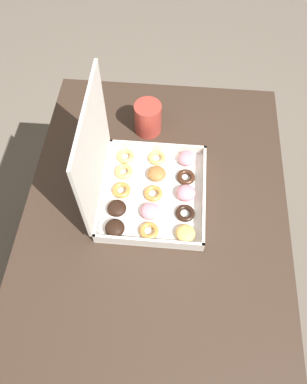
% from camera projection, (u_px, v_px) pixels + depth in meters
% --- Properties ---
extents(ground_plane, '(8.00, 8.00, 0.00)m').
position_uv_depth(ground_plane, '(155.00, 286.00, 1.73)').
color(ground_plane, '#6B6054').
extents(dining_table, '(1.02, 0.76, 0.76)m').
position_uv_depth(dining_table, '(156.00, 227.00, 1.19)').
color(dining_table, '#38281E').
rests_on(dining_table, ground_plane).
extents(donut_box, '(0.33, 0.31, 0.35)m').
position_uv_depth(donut_box, '(137.00, 182.00, 1.05)').
color(donut_box, silver).
rests_on(donut_box, dining_table).
extents(coffee_mug, '(0.09, 0.09, 0.11)m').
position_uv_depth(coffee_mug, '(148.00, 118.00, 1.19)').
color(coffee_mug, '#A3382D').
rests_on(coffee_mug, dining_table).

